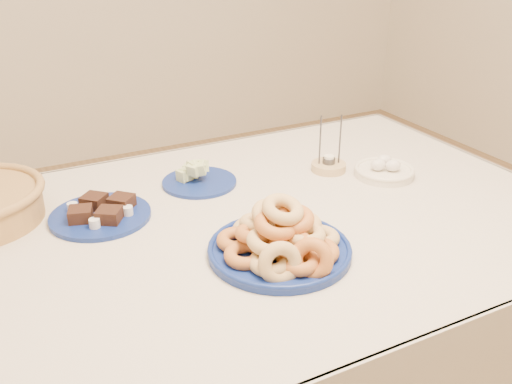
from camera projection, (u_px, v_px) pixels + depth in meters
dining_table at (247, 256)px, 1.49m from camera, size 1.71×1.11×0.75m
donut_platter at (281, 240)px, 1.28m from camera, size 0.42×0.42×0.15m
melon_plate at (197, 177)px, 1.64m from camera, size 0.24×0.24×0.07m
brownie_plate at (101, 213)px, 1.45m from camera, size 0.34×0.34×0.05m
candle_holder at (329, 165)px, 1.72m from camera, size 0.13×0.13×0.17m
egg_bowl at (384, 170)px, 1.69m from camera, size 0.23×0.23×0.06m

